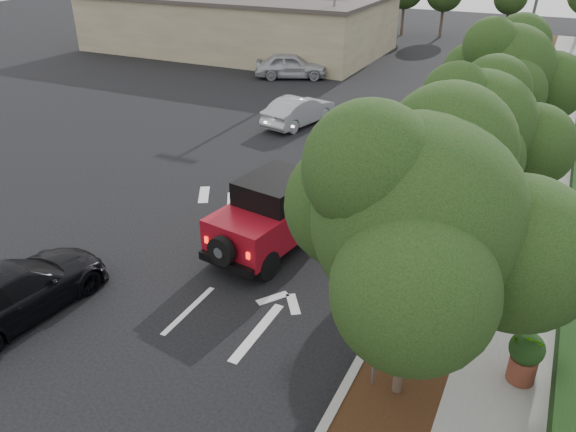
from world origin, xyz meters
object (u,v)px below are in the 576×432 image
Objects in this scene: silver_suv_ahead at (400,170)px; black_suv_oncoming at (15,291)px; red_jeep at (275,213)px; speed_hump_sign at (377,333)px.

black_suv_oncoming is (-6.53, -11.53, -0.08)m from silver_suv_ahead.
speed_hump_sign is at bearing -35.04° from red_jeep.
silver_suv_ahead is (2.24, 5.69, -0.36)m from red_jeep.
speed_hump_sign reaches higher than silver_suv_ahead.
silver_suv_ahead is 2.64× the size of speed_hump_sign.
black_suv_oncoming is at bearing -172.60° from speed_hump_sign.
red_jeep is 6.35m from speed_hump_sign.
silver_suv_ahead is at bearing -114.67° from black_suv_oncoming.
silver_suv_ahead is 13.25m from black_suv_oncoming.
black_suv_oncoming is at bearing -132.01° from silver_suv_ahead.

